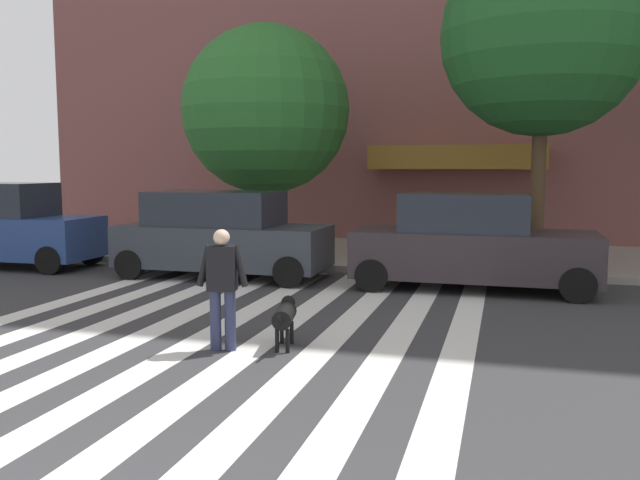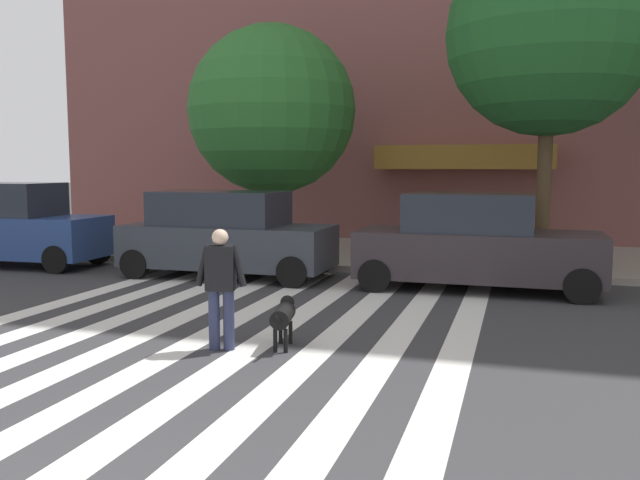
% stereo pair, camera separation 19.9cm
% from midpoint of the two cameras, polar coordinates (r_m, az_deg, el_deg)
% --- Properties ---
extents(ground_plane, '(160.00, 160.00, 0.00)m').
position_cam_midpoint_polar(ground_plane, '(9.90, -4.50, -8.08)').
color(ground_plane, '#353538').
extents(sidewalk_far, '(80.00, 6.00, 0.15)m').
position_cam_midpoint_polar(sidewalk_far, '(18.29, 5.11, -1.20)').
color(sidewalk_far, gray).
rests_on(sidewalk_far, ground_plane).
extents(crosswalk_stripes, '(7.65, 11.07, 0.01)m').
position_cam_midpoint_polar(crosswalk_stripes, '(10.24, -9.32, -7.63)').
color(crosswalk_stripes, silver).
rests_on(crosswalk_stripes, ground_plane).
extents(parked_car_near_curb, '(4.81, 2.03, 2.07)m').
position_cam_midpoint_polar(parked_car_near_curb, '(18.19, -26.14, 1.05)').
color(parked_car_near_curb, navy).
rests_on(parked_car_near_curb, ground_plane).
extents(parked_car_behind_first, '(4.66, 1.99, 1.92)m').
position_cam_midpoint_polar(parked_car_behind_first, '(14.92, -8.92, 0.42)').
color(parked_car_behind_first, '#31363F').
rests_on(parked_car_behind_first, ground_plane).
extents(parked_car_third_in_line, '(4.78, 1.99, 1.94)m').
position_cam_midpoint_polar(parked_car_third_in_line, '(13.59, 12.52, -0.31)').
color(parked_car_third_in_line, '#312A2E').
rests_on(parked_car_third_in_line, ground_plane).
extents(street_tree_nearest, '(4.51, 4.51, 6.10)m').
position_cam_midpoint_polar(street_tree_nearest, '(18.17, -5.03, 11.12)').
color(street_tree_nearest, '#4C3823').
rests_on(street_tree_nearest, sidewalk_far).
extents(street_tree_middle, '(4.51, 4.51, 7.49)m').
position_cam_midpoint_polar(street_tree_middle, '(15.95, 18.38, 16.52)').
color(street_tree_middle, '#4C3823').
rests_on(street_tree_middle, sidewalk_far).
extents(pedestrian_dog_walker, '(0.71, 0.31, 1.64)m').
position_cam_midpoint_polar(pedestrian_dog_walker, '(8.92, -9.07, -3.64)').
color(pedestrian_dog_walker, '#282D4C').
rests_on(pedestrian_dog_walker, ground_plane).
extents(dog_on_leash, '(0.38, 1.04, 0.65)m').
position_cam_midpoint_polar(dog_on_leash, '(9.08, -3.67, -6.51)').
color(dog_on_leash, black).
rests_on(dog_on_leash, ground_plane).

